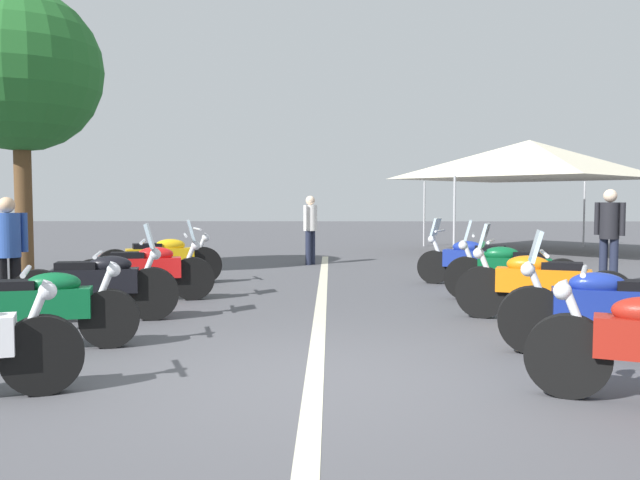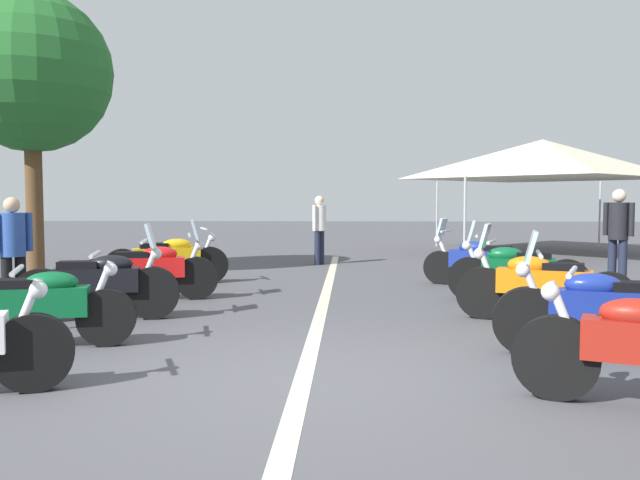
# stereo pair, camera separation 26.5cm
# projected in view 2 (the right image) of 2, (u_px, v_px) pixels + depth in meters

# --- Properties ---
(ground_plane) EXTENTS (80.00, 80.00, 0.00)m
(ground_plane) POSITION_uv_depth(u_px,v_px,m) (302.00, 382.00, 5.45)
(ground_plane) COLOR #4C4C51
(lane_centre_stripe) EXTENTS (16.91, 0.16, 0.01)m
(lane_centre_stripe) POSITION_uv_depth(u_px,v_px,m) (321.00, 310.00, 8.98)
(lane_centre_stripe) COLOR beige
(lane_centre_stripe) RESTS_ON ground_plane
(motorcycle_left_row_1) EXTENTS (0.77, 1.99, 0.98)m
(motorcycle_left_row_1) POSITION_uv_depth(u_px,v_px,m) (36.00, 306.00, 6.65)
(motorcycle_left_row_1) COLOR black
(motorcycle_left_row_1) RESTS_ON ground_plane
(motorcycle_left_row_2) EXTENTS (0.71, 2.01, 1.22)m
(motorcycle_left_row_2) POSITION_uv_depth(u_px,v_px,m) (100.00, 283.00, 8.21)
(motorcycle_left_row_2) COLOR black
(motorcycle_left_row_2) RESTS_ON ground_plane
(motorcycle_left_row_3) EXTENTS (0.79, 2.06, 1.22)m
(motorcycle_left_row_3) POSITION_uv_depth(u_px,v_px,m) (150.00, 270.00, 9.82)
(motorcycle_left_row_3) COLOR black
(motorcycle_left_row_3) RESTS_ON ground_plane
(motorcycle_left_row_4) EXTENTS (1.02, 2.08, 1.01)m
(motorcycle_left_row_4) POSITION_uv_depth(u_px,v_px,m) (168.00, 259.00, 11.64)
(motorcycle_left_row_4) COLOR black
(motorcycle_left_row_4) RESTS_ON ground_plane
(motorcycle_right_row_1) EXTENTS (0.84, 2.18, 1.22)m
(motorcycle_right_row_1) POSITION_uv_depth(u_px,v_px,m) (609.00, 310.00, 6.18)
(motorcycle_right_row_1) COLOR black
(motorcycle_right_row_1) RESTS_ON ground_plane
(motorcycle_right_row_2) EXTENTS (0.97, 2.07, 1.22)m
(motorcycle_right_row_2) POSITION_uv_depth(u_px,v_px,m) (541.00, 284.00, 8.07)
(motorcycle_right_row_2) COLOR black
(motorcycle_right_row_2) RESTS_ON ground_plane
(motorcycle_right_row_3) EXTENTS (0.80, 2.02, 1.22)m
(motorcycle_right_row_3) POSITION_uv_depth(u_px,v_px,m) (516.00, 271.00, 9.67)
(motorcycle_right_row_3) COLOR black
(motorcycle_right_row_3) RESTS_ON ground_plane
(motorcycle_right_row_4) EXTENTS (1.08, 2.02, 1.19)m
(motorcycle_right_row_4) POSITION_uv_depth(u_px,v_px,m) (482.00, 260.00, 11.42)
(motorcycle_right_row_4) COLOR black
(motorcycle_right_row_4) RESTS_ON ground_plane
(bystander_0) EXTENTS (0.43, 0.37, 1.56)m
(bystander_0) POSITION_uv_depth(u_px,v_px,m) (13.00, 246.00, 8.65)
(bystander_0) COLOR black
(bystander_0) RESTS_ON ground_plane
(bystander_1) EXTENTS (0.41, 0.40, 1.70)m
(bystander_1) POSITION_uv_depth(u_px,v_px,m) (618.00, 230.00, 11.13)
(bystander_1) COLOR #1E2338
(bystander_1) RESTS_ON ground_plane
(bystander_2) EXTENTS (0.48, 0.32, 1.61)m
(bystander_2) POSITION_uv_depth(u_px,v_px,m) (319.00, 225.00, 15.22)
(bystander_2) COLOR #1E2338
(bystander_2) RESTS_ON ground_plane
(roadside_tree_0) EXTENTS (3.05, 3.05, 5.49)m
(roadside_tree_0) POSITION_uv_depth(u_px,v_px,m) (31.00, 73.00, 12.48)
(roadside_tree_0) COLOR brown
(roadside_tree_0) RESTS_ON ground_plane
(event_tent) EXTENTS (5.74, 5.74, 3.20)m
(event_tent) POSITION_uv_depth(u_px,v_px,m) (542.00, 159.00, 18.31)
(event_tent) COLOR beige
(event_tent) RESTS_ON ground_plane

